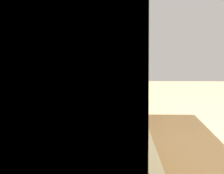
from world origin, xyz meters
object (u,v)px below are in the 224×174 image
kettle (125,127)px  oven_range (114,87)px  microwave (112,84)px  bowl (119,77)px

kettle → oven_range: bearing=2.2°
oven_range → kettle: oven_range is taller
microwave → bowl: size_ratio=2.55×
oven_range → bowl: oven_range is taller
microwave → kettle: microwave is taller
bowl → kettle: size_ratio=0.92×
oven_range → bowl: (-0.58, -0.08, 0.47)m
oven_range → microwave: microwave is taller
kettle → bowl: bearing=0.0°
bowl → oven_range: bearing=7.6°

